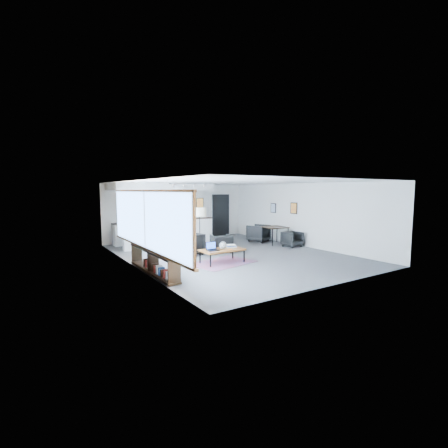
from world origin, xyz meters
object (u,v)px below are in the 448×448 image
dining_chair_far (258,234)px  microwave (177,216)px  dining_chair_near (292,240)px  coffee_table (222,250)px  laptop (212,248)px  dining_table (275,228)px  ceramic_pot (223,245)px  armchair_left (189,243)px  floor_lamp (200,214)px  armchair_right (221,243)px  book_stack (231,246)px

dining_chair_far → microwave: (-2.94, 2.32, 0.75)m
dining_chair_near → microwave: bearing=125.8°
dining_chair_far → dining_chair_near: bearing=75.6°
coffee_table → laptop: size_ratio=3.93×
dining_table → ceramic_pot: bearing=-153.8°
armchair_left → microwave: bearing=-115.9°
armchair_left → dining_chair_far: size_ratio=1.19×
dining_chair_far → laptop: bearing=11.6°
armchair_left → dining_chair_far: bearing=-174.2°
dining_chair_near → armchair_left: bearing=167.1°
floor_lamp → dining_table: 3.77m
floor_lamp → armchair_right: bearing=-21.0°
ceramic_pot → dining_chair_far: size_ratio=0.34×
laptop → dining_chair_near: (4.36, 0.92, -0.23)m
armchair_right → book_stack: bearing=85.7°
coffee_table → dining_table: bearing=24.6°
dining_table → dining_chair_near: (0.14, -0.91, -0.39)m
coffee_table → dining_table: dining_table is taller
armchair_right → dining_chair_far: size_ratio=1.03×
book_stack → armchair_left: bearing=111.8°
dining_chair_near → dining_chair_far: size_ratio=0.82×
floor_lamp → microwave: bearing=79.6°
laptop → dining_table: (4.22, 1.83, 0.17)m
floor_lamp → dining_chair_near: floor_lamp is taller
laptop → book_stack: size_ratio=0.90×
dining_chair_near → ceramic_pot: bearing=-168.0°
armchair_left → dining_chair_far: (3.98, 1.03, -0.07)m
armchair_left → armchair_right: bearing=158.2°
ceramic_pot → floor_lamp: bearing=85.3°
ceramic_pot → microwave: size_ratio=0.45×
laptop → microwave: (1.14, 5.11, 0.59)m
coffee_table → microwave: (0.77, 5.13, 0.70)m
laptop → floor_lamp: bearing=73.7°
floor_lamp → dining_chair_far: size_ratio=2.33×
ceramic_pot → armchair_left: bearing=98.8°
armchair_left → dining_chair_near: (4.26, -0.84, -0.13)m
coffee_table → dining_chair_near: bearing=12.2°
coffee_table → dining_chair_near: dining_chair_near is taller
armchair_right → floor_lamp: size_ratio=0.44×
dining_chair_far → microwave: microwave is taller
dining_table → microwave: microwave is taller
laptop → floor_lamp: size_ratio=0.21×
dining_chair_far → microwave: size_ratio=1.34×
coffee_table → ceramic_pot: 0.16m
floor_lamp → dining_chair_far: (3.55, 1.02, -1.10)m
book_stack → floor_lamp: floor_lamp is taller
floor_lamp → book_stack: bearing=-81.9°
armchair_left → floor_lamp: bearing=172.7°
armchair_left → dining_chair_far: 4.11m
dining_chair_far → ceramic_pot: bearing=14.7°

